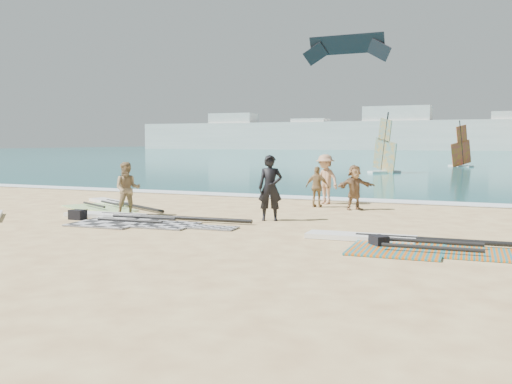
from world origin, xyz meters
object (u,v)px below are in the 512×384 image
at_px(person_wetsuit, 270,188).
at_px(beachgoer_mid, 325,179).
at_px(gear_bag_near, 78,215).
at_px(beachgoer_left, 128,189).
at_px(gear_bag_far, 379,241).
at_px(beachgoer_back, 317,187).
at_px(rig_orange, 412,244).
at_px(beachgoer_right, 355,187).
at_px(rig_grey, 131,220).
at_px(rig_green, 109,205).

relative_size(person_wetsuit, beachgoer_mid, 1.05).
height_order(gear_bag_near, beachgoer_left, beachgoer_left).
height_order(gear_bag_far, beachgoer_back, beachgoer_back).
bearing_deg(beachgoer_left, beachgoer_mid, 19.17).
bearing_deg(rig_orange, beachgoer_left, 165.26).
height_order(person_wetsuit, beachgoer_right, person_wetsuit).
bearing_deg(gear_bag_far, beachgoer_left, 164.81).
distance_m(beachgoer_back, beachgoer_right, 1.45).
relative_size(rig_orange, beachgoer_back, 4.22).
height_order(rig_grey, person_wetsuit, person_wetsuit).
relative_size(person_wetsuit, beachgoer_left, 1.15).
relative_size(rig_grey, rig_green, 1.25).
bearing_deg(gear_bag_far, beachgoer_mid, 114.26).
relative_size(gear_bag_near, beachgoer_back, 0.32).
height_order(gear_bag_near, beachgoer_back, beachgoer_back).
relative_size(rig_orange, beachgoer_mid, 3.30).
distance_m(rig_green, beachgoer_mid, 8.22).
relative_size(rig_grey, beachgoer_left, 3.64).
height_order(beachgoer_left, beachgoer_back, beachgoer_left).
relative_size(rig_orange, beachgoer_right, 3.97).
bearing_deg(person_wetsuit, rig_orange, -50.59).
distance_m(rig_green, gear_bag_near, 3.51).
xyz_separation_m(gear_bag_far, person_wetsuit, (-3.91, 3.05, 0.87)).
distance_m(rig_orange, person_wetsuit, 5.43).
xyz_separation_m(rig_grey, beachgoer_mid, (4.02, 6.95, 0.90)).
distance_m(rig_grey, beachgoer_mid, 8.08).
xyz_separation_m(rig_green, beachgoer_right, (8.59, 2.64, 0.75)).
bearing_deg(beachgoer_left, gear_bag_far, -45.98).
bearing_deg(beachgoer_mid, gear_bag_far, -40.06).
bearing_deg(beachgoer_back, gear_bag_near, 47.56).
relative_size(rig_green, gear_bag_far, 11.67).
xyz_separation_m(rig_orange, beachgoer_left, (-9.31, 2.02, 0.82)).
relative_size(beachgoer_left, beachgoer_back, 1.16).
xyz_separation_m(person_wetsuit, beachgoer_right, (1.70, 3.75, -0.20)).
bearing_deg(rig_grey, beachgoer_left, 126.03).
height_order(person_wetsuit, beachgoer_left, person_wetsuit).
bearing_deg(gear_bag_far, rig_orange, 25.00).
distance_m(rig_grey, gear_bag_far, 7.82).
relative_size(person_wetsuit, beachgoer_right, 1.26).
bearing_deg(gear_bag_far, rig_grey, 170.84).
height_order(rig_green, beachgoer_mid, beachgoer_mid).
relative_size(gear_bag_near, gear_bag_far, 1.09).
bearing_deg(beachgoer_mid, person_wetsuit, -66.66).
bearing_deg(gear_bag_far, rig_green, 158.91).
bearing_deg(beachgoer_right, person_wetsuit, -158.78).
xyz_separation_m(rig_green, beachgoer_back, (7.15, 2.86, 0.70)).
distance_m(gear_bag_near, person_wetsuit, 6.02).
bearing_deg(rig_green, beachgoer_back, 50.52).
distance_m(rig_grey, rig_orange, 8.46).
relative_size(beachgoer_left, beachgoer_mid, 0.91).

